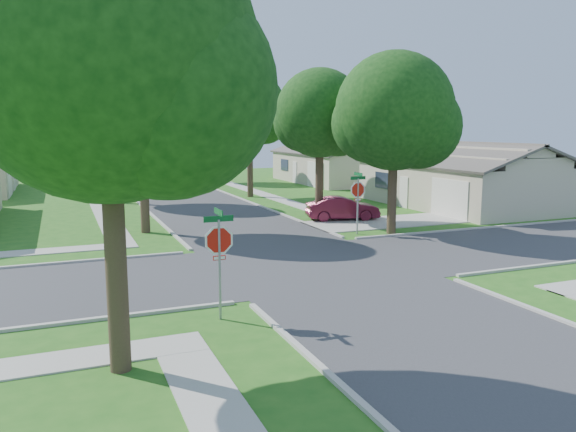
# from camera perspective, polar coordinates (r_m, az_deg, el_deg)

# --- Properties ---
(ground) EXTENTS (100.00, 100.00, 0.00)m
(ground) POSITION_cam_1_polar(r_m,az_deg,el_deg) (21.14, 2.09, -4.93)
(ground) COLOR #245D19
(ground) RESTS_ON ground
(road_ns) EXTENTS (7.00, 100.00, 0.02)m
(road_ns) POSITION_cam_1_polar(r_m,az_deg,el_deg) (21.14, 2.09, -4.92)
(road_ns) COLOR #333335
(road_ns) RESTS_ON ground
(sidewalk_ne) EXTENTS (1.20, 40.00, 0.04)m
(sidewalk_ne) POSITION_cam_1_polar(r_m,az_deg,el_deg) (47.29, -4.15, 2.74)
(sidewalk_ne) COLOR #9E9B91
(sidewalk_ne) RESTS_ON ground
(sidewalk_nw) EXTENTS (1.20, 40.00, 0.04)m
(sidewalk_nw) POSITION_cam_1_polar(r_m,az_deg,el_deg) (45.05, -19.07, 1.97)
(sidewalk_nw) COLOR #9E9B91
(sidewalk_nw) RESTS_ON ground
(driveway) EXTENTS (8.80, 3.60, 0.05)m
(driveway) POSITION_cam_1_polar(r_m,az_deg,el_deg) (30.97, 10.03, -0.59)
(driveway) COLOR #9E9B91
(driveway) RESTS_ON ground
(stop_sign_sw) EXTENTS (1.05, 0.80, 2.98)m
(stop_sign_sw) POSITION_cam_1_polar(r_m,az_deg,el_deg) (14.81, -7.02, -2.92)
(stop_sign_sw) COLOR gray
(stop_sign_sw) RESTS_ON ground
(stop_sign_ne) EXTENTS (1.05, 0.80, 2.98)m
(stop_sign_ne) POSITION_cam_1_polar(r_m,az_deg,el_deg) (27.03, 7.11, 2.40)
(stop_sign_ne) COLOR gray
(stop_sign_ne) RESTS_ON ground
(tree_e_near) EXTENTS (4.97, 4.80, 8.28)m
(tree_e_near) POSITION_cam_1_polar(r_m,az_deg,el_deg) (30.71, 3.34, 9.97)
(tree_e_near) COLOR #38281C
(tree_e_near) RESTS_ON ground
(tree_e_mid) EXTENTS (5.59, 5.40, 9.21)m
(tree_e_mid) POSITION_cam_1_polar(r_m,az_deg,el_deg) (41.88, -3.86, 10.50)
(tree_e_mid) COLOR #38281C
(tree_e_mid) RESTS_ON ground
(tree_e_far) EXTENTS (5.17, 5.00, 8.72)m
(tree_e_far) POSITION_cam_1_polar(r_m,az_deg,el_deg) (54.36, -8.25, 9.76)
(tree_e_far) COLOR #38281C
(tree_e_far) RESTS_ON ground
(tree_w_near) EXTENTS (5.38, 5.20, 8.97)m
(tree_w_near) POSITION_cam_1_polar(r_m,az_deg,el_deg) (28.00, -14.61, 10.78)
(tree_w_near) COLOR #38281C
(tree_w_near) RESTS_ON ground
(tree_w_mid) EXTENTS (5.80, 5.60, 9.56)m
(tree_w_mid) POSITION_cam_1_polar(r_m,az_deg,el_deg) (39.93, -16.99, 10.56)
(tree_w_mid) COLOR #38281C
(tree_w_mid) RESTS_ON ground
(tree_w_far) EXTENTS (4.76, 4.60, 8.04)m
(tree_w_far) POSITION_cam_1_polar(r_m,az_deg,el_deg) (52.85, -18.30, 8.92)
(tree_w_far) COLOR #38281C
(tree_w_far) RESTS_ON ground
(tree_sw_corner) EXTENTS (6.21, 6.00, 9.55)m
(tree_sw_corner) POSITION_cam_1_polar(r_m,az_deg,el_deg) (11.83, -17.65, 14.41)
(tree_sw_corner) COLOR #38281C
(tree_sw_corner) RESTS_ON ground
(tree_ne_corner) EXTENTS (5.80, 5.60, 8.66)m
(tree_ne_corner) POSITION_cam_1_polar(r_m,az_deg,el_deg) (27.30, 10.85, 9.86)
(tree_ne_corner) COLOR #38281C
(tree_ne_corner) RESTS_ON ground
(house_ne_near) EXTENTS (8.42, 13.60, 4.23)m
(house_ne_near) POSITION_cam_1_polar(r_m,az_deg,el_deg) (38.64, 17.21, 3.23)
(house_ne_near) COLOR #AFA38A
(house_ne_near) RESTS_ON ground
(house_ne_far) EXTENTS (8.42, 13.60, 4.23)m
(house_ne_far) POSITION_cam_1_polar(r_m,az_deg,el_deg) (53.73, 4.94, 5.06)
(house_ne_far) COLOR #AFA38A
(house_ne_far) RESTS_ON ground
(car_driveway) EXTENTS (4.21, 2.27, 1.32)m
(car_driveway) POSITION_cam_1_polar(r_m,az_deg,el_deg) (31.30, 5.56, 0.77)
(car_driveway) COLOR #551123
(car_driveway) RESTS_ON ground
(car_curb_east) EXTENTS (2.27, 4.90, 1.62)m
(car_curb_east) POSITION_cam_1_polar(r_m,az_deg,el_deg) (53.60, -11.79, 4.15)
(car_curb_east) COLOR black
(car_curb_east) RESTS_ON ground
(car_curb_west) EXTENTS (2.83, 5.47, 1.52)m
(car_curb_west) POSITION_cam_1_polar(r_m,az_deg,el_deg) (60.38, -15.29, 4.48)
(car_curb_west) COLOR black
(car_curb_west) RESTS_ON ground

